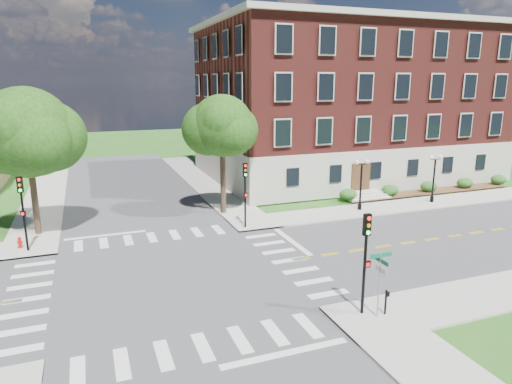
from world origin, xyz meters
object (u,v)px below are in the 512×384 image
object	(u,v)px
traffic_signal_se	(366,251)
twin_lamp_west	(361,182)
traffic_signal_ne	(245,187)
push_button_post	(386,301)
traffic_signal_nw	(22,204)
twin_lamp_east	(434,176)
fire_hydrant	(20,243)
street_sign_pole	(380,272)

from	to	relation	value
traffic_signal_se	twin_lamp_west	xyz separation A→B (m)	(9.73, 15.12, -0.66)
traffic_signal_ne	push_button_post	size ratio (longest dim) A/B	4.00
traffic_signal_nw	twin_lamp_east	world-z (taller)	traffic_signal_nw
traffic_signal_se	traffic_signal_nw	size ratio (longest dim) A/B	1.00
twin_lamp_east	push_button_post	xyz separation A→B (m)	(-16.20, -15.45, -1.73)
twin_lamp_east	fire_hydrant	bearing A→B (deg)	179.75
traffic_signal_se	fire_hydrant	bearing A→B (deg)	136.42
fire_hydrant	twin_lamp_west	bearing A→B (deg)	0.02
traffic_signal_ne	twin_lamp_east	world-z (taller)	traffic_signal_ne
traffic_signal_se	twin_lamp_west	distance (m)	17.99
traffic_signal_ne	fire_hydrant	size ratio (longest dim) A/B	6.40
traffic_signal_ne	traffic_signal_se	bearing A→B (deg)	-86.57
fire_hydrant	traffic_signal_se	bearing A→B (deg)	-43.58
traffic_signal_se	push_button_post	bearing A→B (deg)	-27.19
traffic_signal_ne	push_button_post	bearing A→B (deg)	-83.01
traffic_signal_se	twin_lamp_east	bearing A→B (deg)	41.13
traffic_signal_se	traffic_signal_ne	bearing A→B (deg)	93.43
push_button_post	traffic_signal_se	bearing A→B (deg)	152.81
traffic_signal_nw	twin_lamp_west	world-z (taller)	traffic_signal_nw
push_button_post	fire_hydrant	bearing A→B (deg)	137.16
twin_lamp_west	traffic_signal_nw	bearing A→B (deg)	-178.33
street_sign_pole	push_button_post	xyz separation A→B (m)	(0.48, 0.05, -1.51)
twin_lamp_east	push_button_post	world-z (taller)	twin_lamp_east
traffic_signal_ne	traffic_signal_nw	distance (m)	14.54
street_sign_pole	fire_hydrant	xyz separation A→B (m)	(-16.33, 15.65, -1.84)
street_sign_pole	traffic_signal_se	bearing A→B (deg)	130.39
traffic_signal_nw	twin_lamp_east	bearing A→B (deg)	1.02
twin_lamp_west	twin_lamp_east	distance (m)	7.41
twin_lamp_east	push_button_post	bearing A→B (deg)	-136.37
traffic_signal_ne	twin_lamp_west	size ratio (longest dim) A/B	1.13
fire_hydrant	traffic_signal_ne	bearing A→B (deg)	-4.27
twin_lamp_west	traffic_signal_se	bearing A→B (deg)	-122.75
street_sign_pole	fire_hydrant	world-z (taller)	street_sign_pole
twin_lamp_west	traffic_signal_ne	bearing A→B (deg)	-173.89
traffic_signal_ne	street_sign_pole	size ratio (longest dim) A/B	1.55
traffic_signal_ne	twin_lamp_west	world-z (taller)	traffic_signal_ne
twin_lamp_west	push_button_post	xyz separation A→B (m)	(-8.79, -15.60, -1.73)
twin_lamp_east	fire_hydrant	size ratio (longest dim) A/B	5.64
push_button_post	traffic_signal_nw	bearing A→B (deg)	137.64
twin_lamp_west	twin_lamp_east	xyz separation A→B (m)	(7.41, -0.15, 0.00)
traffic_signal_ne	street_sign_pole	distance (m)	14.61
street_sign_pole	push_button_post	world-z (taller)	street_sign_pole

